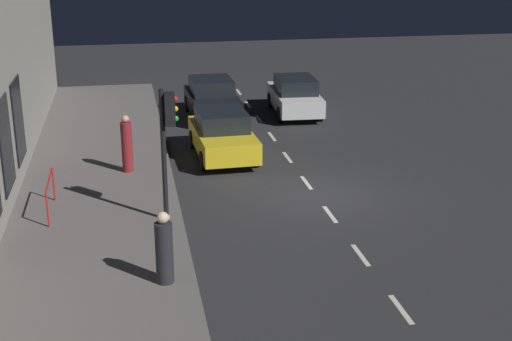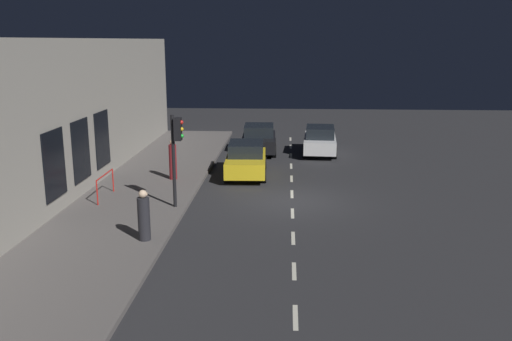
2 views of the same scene
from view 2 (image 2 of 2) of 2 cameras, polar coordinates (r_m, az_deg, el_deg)
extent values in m
plane|color=#28282B|center=(21.84, 3.81, -3.21)|extent=(60.00, 60.00, 0.00)
cube|color=#5B5654|center=(22.62, -12.24, -2.70)|extent=(4.50, 32.00, 0.15)
cube|color=gray|center=(22.80, -18.84, 4.98)|extent=(0.60, 32.00, 6.35)
cube|color=black|center=(25.24, -15.80, 3.21)|extent=(0.04, 1.74, 2.46)
cube|color=black|center=(22.88, -17.85, 2.04)|extent=(0.04, 1.74, 2.46)
cube|color=black|center=(20.56, -20.37, 0.60)|extent=(0.04, 1.74, 2.46)
cube|color=beige|center=(35.48, 3.63, 3.31)|extent=(0.12, 1.20, 0.01)
cube|color=beige|center=(32.92, 3.65, 2.51)|extent=(0.12, 1.20, 0.01)
cube|color=beige|center=(30.37, 3.67, 1.57)|extent=(0.12, 1.20, 0.01)
cube|color=beige|center=(27.84, 3.71, 0.47)|extent=(0.12, 1.20, 0.01)
cube|color=beige|center=(25.31, 3.74, -0.86)|extent=(0.12, 1.20, 0.01)
cube|color=beige|center=(22.80, 3.79, -2.48)|extent=(0.12, 1.20, 0.01)
cube|color=beige|center=(20.31, 3.84, -4.49)|extent=(0.12, 1.20, 0.01)
cube|color=beige|center=(17.86, 3.92, -7.07)|extent=(0.12, 1.20, 0.01)
cube|color=beige|center=(15.45, 4.01, -10.46)|extent=(0.12, 1.20, 0.01)
cube|color=beige|center=(13.12, 4.15, -15.07)|extent=(0.12, 1.20, 0.01)
cylinder|color=black|center=(20.36, -8.62, 0.92)|extent=(0.13, 0.13, 3.48)
cube|color=black|center=(20.09, -8.20, 4.31)|extent=(0.26, 0.32, 0.84)
sphere|color=red|center=(20.03, -7.83, 5.02)|extent=(0.15, 0.15, 0.15)
sphere|color=gold|center=(20.06, -7.80, 4.31)|extent=(0.15, 0.15, 0.15)
sphere|color=green|center=(20.11, -7.78, 3.60)|extent=(0.15, 0.15, 0.15)
cube|color=silver|center=(30.92, 6.70, 2.90)|extent=(1.96, 4.21, 0.70)
cube|color=black|center=(30.64, 6.74, 4.04)|extent=(1.64, 2.22, 0.60)
cylinder|color=black|center=(32.23, 5.25, 2.81)|extent=(0.25, 0.65, 0.64)
cylinder|color=black|center=(32.24, 8.12, 2.74)|extent=(0.25, 0.65, 0.64)
cylinder|color=black|center=(29.73, 5.14, 1.91)|extent=(0.25, 0.65, 0.64)
cylinder|color=black|center=(29.74, 8.25, 1.82)|extent=(0.25, 0.65, 0.64)
cube|color=black|center=(30.98, 0.31, 3.02)|extent=(1.97, 4.07, 0.70)
cube|color=black|center=(31.03, 0.32, 4.25)|extent=(1.69, 2.14, 0.60)
cylinder|color=black|center=(29.81, 1.92, 1.99)|extent=(0.24, 0.65, 0.64)
cylinder|color=black|center=(29.85, -1.41, 2.01)|extent=(0.24, 0.65, 0.64)
cylinder|color=black|center=(32.26, 1.90, 2.87)|extent=(0.24, 0.65, 0.64)
cylinder|color=black|center=(32.30, -1.18, 2.89)|extent=(0.24, 0.65, 0.64)
cube|color=gold|center=(25.67, -1.05, 0.81)|extent=(1.96, 4.14, 0.70)
cube|color=black|center=(25.70, -1.04, 2.31)|extent=(1.67, 2.17, 0.60)
cylinder|color=black|center=(24.50, 0.82, -0.55)|extent=(0.24, 0.65, 0.64)
cylinder|color=black|center=(24.57, -3.13, -0.53)|extent=(0.24, 0.65, 0.64)
cylinder|color=black|center=(26.96, 0.85, 0.75)|extent=(0.24, 0.65, 0.64)
cylinder|color=black|center=(27.02, -2.73, 0.77)|extent=(0.24, 0.65, 0.64)
cylinder|color=maroon|center=(24.71, -8.71, 0.89)|extent=(0.47, 0.47, 1.58)
sphere|color=tan|center=(24.53, -8.78, 2.95)|extent=(0.23, 0.23, 0.23)
cube|color=tan|center=(24.46, -8.60, 2.92)|extent=(0.07, 0.08, 0.06)
cylinder|color=#232328|center=(17.39, -11.66, -5.00)|extent=(0.42, 0.42, 1.37)
sphere|color=beige|center=(17.15, -11.79, -2.42)|extent=(0.25, 0.25, 0.25)
cube|color=beige|center=(17.13, -11.39, -2.42)|extent=(0.05, 0.08, 0.07)
cylinder|color=red|center=(23.26, -14.75, -1.00)|extent=(0.05, 0.05, 0.95)
cylinder|color=red|center=(21.50, -16.31, -2.28)|extent=(0.05, 0.05, 0.95)
cylinder|color=red|center=(22.26, -15.58, -0.43)|extent=(0.05, 1.93, 0.05)
camera|label=1|loc=(5.50, -68.62, 17.06)|focal=50.17mm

